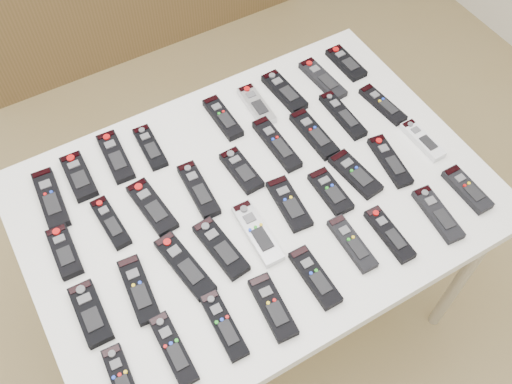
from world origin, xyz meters
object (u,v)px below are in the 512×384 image
remote_2 (115,157)px  remote_32 (315,277)px  remote_6 (284,92)px  remote_9 (65,252)px  remote_25 (355,174)px  remote_36 (467,189)px  remote_10 (111,223)px  remote_28 (122,380)px  remote_1 (79,176)px  remote_23 (289,204)px  remote_21 (221,248)px  remote_34 (389,234)px  remote_13 (241,170)px  remote_16 (343,115)px  remote_14 (277,144)px  remote_3 (150,147)px  remote_29 (173,349)px  remote_12 (199,190)px  table (256,208)px  remote_4 (223,118)px  remote_18 (91,313)px  remote_8 (346,63)px  remote_20 (185,265)px  remote_0 (51,199)px  remote_27 (422,140)px  remote_31 (273,307)px  remote_7 (322,79)px  remote_17 (383,105)px  remote_19 (139,289)px  remote_5 (256,105)px  remote_26 (390,161)px  remote_15 (314,134)px  remote_22 (257,233)px  remote_11 (152,207)px  remote_24 (330,192)px

remote_2 → remote_32: (0.28, -0.60, 0.00)m
remote_6 → remote_9: same height
remote_25 → remote_36: size_ratio=1.07×
remote_10 → remote_32: size_ratio=0.96×
remote_28 → remote_32: bearing=2.9°
remote_1 → remote_23: remote_1 is taller
remote_21 → remote_34: bearing=-30.9°
remote_13 → remote_16: same height
remote_14 → remote_3: bearing=150.9°
remote_1 → remote_29: remote_1 is taller
remote_6 → remote_12: size_ratio=0.95×
table → remote_3: 0.35m
remote_4 → remote_18: (-0.57, -0.39, 0.00)m
remote_8 → remote_20: bearing=-154.3°
remote_0 → remote_6: size_ratio=1.11×
remote_4 → remote_28: remote_4 is taller
remote_27 → remote_31: bearing=-161.8°
remote_7 → remote_17: (0.10, -0.18, -0.00)m
remote_19 → remote_21: 0.23m
remote_6 → remote_31: 0.71m
remote_5 → remote_26: size_ratio=0.90×
remote_10 → remote_32: bearing=-50.1°
remote_18 → remote_26: 0.90m
remote_15 → remote_23: bearing=-139.4°
remote_28 → remote_25: bearing=18.1°
remote_4 → remote_22: remote_4 is taller
remote_1 → remote_19: (0.01, -0.40, -0.00)m
remote_0 → remote_5: size_ratio=1.21×
remote_7 → remote_32: size_ratio=1.09×
remote_12 → remote_19: bearing=-140.9°
remote_14 → remote_11: bearing=-178.2°
table → remote_31: 0.34m
remote_22 → remote_29: 0.36m
remote_4 → remote_12: (-0.18, -0.20, 0.00)m
remote_4 → remote_34: bearing=-72.9°
remote_15 → remote_18: 0.79m
remote_17 → remote_22: (-0.56, -0.20, 0.00)m
remote_0 → remote_9: bearing=-93.5°
table → remote_27: bearing=-8.8°
table → remote_36: (0.51, -0.28, 0.07)m
remote_15 → remote_17: bearing=-2.1°
remote_32 → remote_14: bearing=71.6°
remote_25 → remote_17: bearing=31.2°
remote_8 → remote_19: size_ratio=0.85×
remote_6 → remote_16: (0.10, -0.17, -0.00)m
remote_3 → remote_15: (0.44, -0.20, 0.00)m
remote_24 → remote_27: bearing=3.7°
remote_8 → remote_28: bearing=-151.7°
remote_32 → remote_34: bearing=1.6°
remote_2 → remote_4: size_ratio=1.07×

